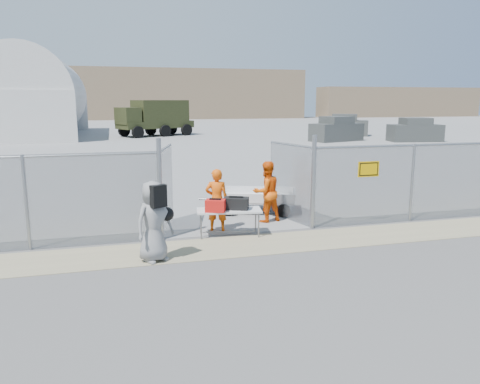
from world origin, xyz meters
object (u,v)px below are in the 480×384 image
object	(u,v)px
security_worker_left	(217,200)
utility_trailer	(257,200)
folding_table	(229,223)
visitor	(154,222)
security_worker_right	(266,192)

from	to	relation	value
security_worker_left	utility_trailer	world-z (taller)	security_worker_left
folding_table	visitor	size ratio (longest dim) A/B	0.92
security_worker_right	visitor	world-z (taller)	visitor
visitor	utility_trailer	size ratio (longest dim) A/B	0.58
security_worker_left	visitor	world-z (taller)	visitor
folding_table	utility_trailer	bearing A→B (deg)	66.79
security_worker_right	utility_trailer	world-z (taller)	security_worker_right
security_worker_left	security_worker_right	size ratio (longest dim) A/B	0.96
security_worker_left	folding_table	bearing A→B (deg)	128.21
folding_table	utility_trailer	size ratio (longest dim) A/B	0.54
security_worker_right	security_worker_left	bearing A→B (deg)	6.21
security_worker_left	utility_trailer	xyz separation A→B (m)	(1.65, 1.78, -0.46)
security_worker_right	utility_trailer	bearing A→B (deg)	-108.71
security_worker_right	utility_trailer	distance (m)	1.31
folding_table	security_worker_right	xyz separation A→B (m)	(1.35, 1.11, 0.52)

